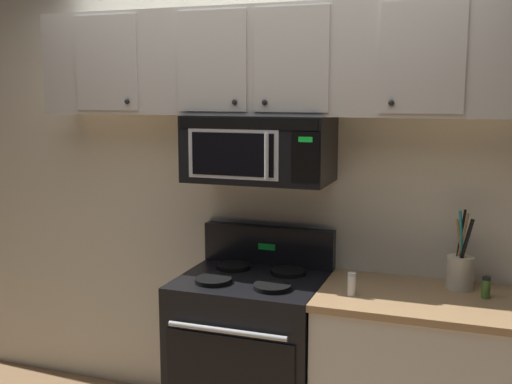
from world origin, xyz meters
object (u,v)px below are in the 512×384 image
Objects in this scene: utensil_crock_cream at (460,270)px; over_range_microwave at (259,149)px; salt_shaker at (352,284)px; stove_range at (252,355)px; spice_jar at (486,287)px.

over_range_microwave is at bearing -176.79° from utensil_crock_cream.
over_range_microwave is 0.86m from salt_shaker.
salt_shaker is (0.55, -0.23, -0.62)m from over_range_microwave.
over_range_microwave is 1.19m from utensil_crock_cream.
over_range_microwave is at bearing 157.68° from salt_shaker.
over_range_microwave is at bearing 90.14° from stove_range.
utensil_crock_cream reaches higher than spice_jar.
utensil_crock_cream is (1.04, 0.17, 0.53)m from stove_range.
stove_range is 1.47× the size of over_range_microwave.
utensil_crock_cream is at bearing 30.21° from salt_shaker.
over_range_microwave reaches higher than salt_shaker.
over_range_microwave is at bearing 177.71° from spice_jar.
utensil_crock_cream is at bearing 3.21° from over_range_microwave.
utensil_crock_cream is 0.57m from salt_shaker.
over_range_microwave is (-0.00, 0.12, 1.11)m from stove_range.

